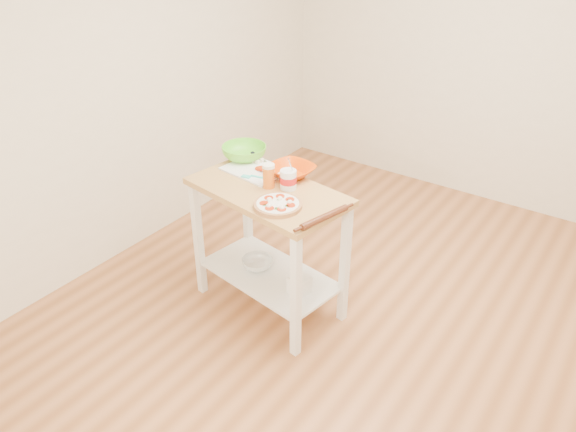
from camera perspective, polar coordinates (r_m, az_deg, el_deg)
The scene contains 13 objects.
room_shell at distance 3.08m, azimuth 9.31°, elevation 8.07°, with size 4.04×4.54×2.74m.
prep_island at distance 3.58m, azimuth -2.01°, elevation -0.93°, with size 1.07×0.69×0.90m.
pizza at distance 3.24m, azimuth -1.04°, elevation 1.17°, with size 0.28×0.28×0.04m.
cutting_board at distance 3.69m, azimuth -3.24°, elevation 4.76°, with size 0.43×0.34×0.04m.
spatula at distance 3.57m, azimuth -3.64°, elevation 4.01°, with size 0.15×0.08×0.01m.
knife at distance 3.83m, azimuth -3.00°, elevation 5.94°, with size 0.26×0.13×0.01m.
orange_bowl at distance 3.60m, azimuth 0.32°, elevation 4.61°, with size 0.29×0.29×0.07m, color #DC4302.
green_bowl at distance 3.84m, azimuth -4.47°, elevation 6.45°, with size 0.30×0.30×0.09m, color #64D42D.
beer_pint at distance 3.44m, azimuth -1.98°, elevation 4.11°, with size 0.08×0.08×0.15m.
yogurt_tub at distance 3.43m, azimuth 0.03°, elevation 3.73°, with size 0.10×0.10×0.22m.
rolling_pin at distance 3.11m, azimuth 3.72°, elevation -0.16°, with size 0.04×0.04×0.34m, color #572814.
shelf_glass_bowl at distance 3.83m, azimuth -3.13°, elevation -4.82°, with size 0.21×0.21×0.07m, color silver.
shelf_bin at distance 3.59m, azimuth 1.17°, elevation -7.00°, with size 0.12×0.12×0.12m, color white.
Camera 1 is at (1.22, -2.59, 2.49)m, focal length 35.00 mm.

